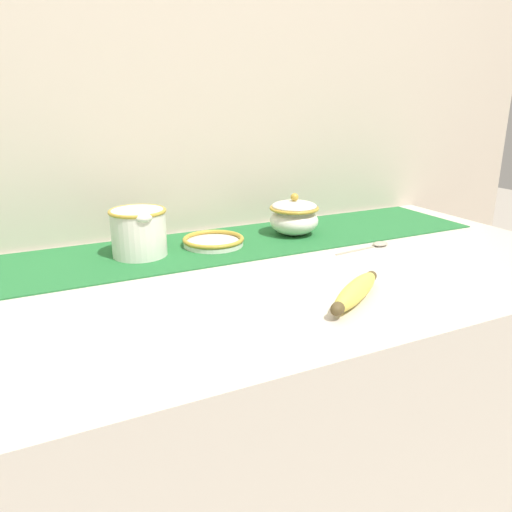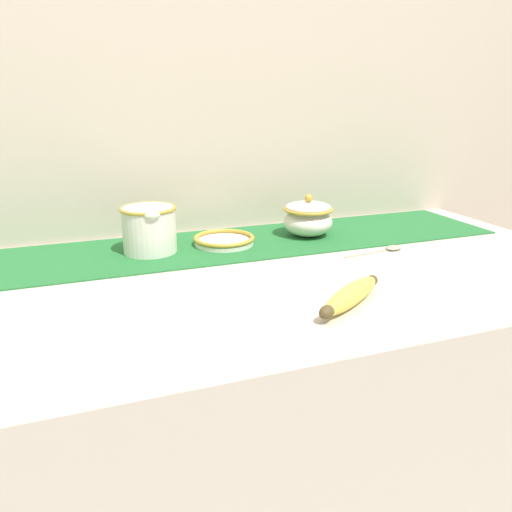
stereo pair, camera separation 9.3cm
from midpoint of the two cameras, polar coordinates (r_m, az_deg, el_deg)
countertop at (r=1.22m, az=-4.90°, el=-23.65°), size 1.59×0.72×0.94m
back_wall at (r=1.28m, az=-12.30°, el=14.14°), size 2.39×0.04×2.40m
table_runner at (r=1.16m, az=-9.35°, el=0.83°), size 1.46×0.28×0.00m
cream_pitcher at (r=1.12m, az=-15.62°, el=2.77°), size 0.12×0.14×0.11m
sugar_bowl at (r=1.25m, az=2.24°, el=4.49°), size 0.12×0.12×0.10m
small_dish at (r=1.17m, az=-7.18°, el=1.67°), size 0.14×0.14×0.02m
banana at (r=0.86m, az=8.27°, el=-4.09°), size 0.18×0.13×0.04m
spoon at (r=1.19m, az=11.56°, el=1.26°), size 0.16×0.03×0.01m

